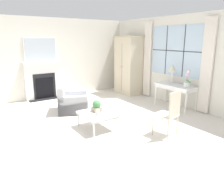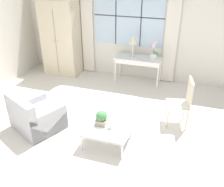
% 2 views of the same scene
% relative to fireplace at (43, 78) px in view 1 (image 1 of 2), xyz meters
% --- Properties ---
extents(ground_plane, '(14.00, 14.00, 0.00)m').
position_rel_fireplace_xyz_m(ground_plane, '(2.91, 0.34, -0.75)').
color(ground_plane, silver).
extents(wall_back_windowed, '(7.20, 0.14, 2.80)m').
position_rel_fireplace_xyz_m(wall_back_windowed, '(2.91, 3.37, 0.66)').
color(wall_back_windowed, silver).
rests_on(wall_back_windowed, ground_plane).
extents(wall_left, '(0.06, 7.20, 2.80)m').
position_rel_fireplace_xyz_m(wall_left, '(-0.12, 0.94, 0.65)').
color(wall_left, silver).
rests_on(wall_left, ground_plane).
extents(fireplace, '(0.34, 1.35, 2.14)m').
position_rel_fireplace_xyz_m(fireplace, '(0.00, 0.00, 0.00)').
color(fireplace, black).
rests_on(fireplace, ground_plane).
extents(armoire, '(1.09, 0.69, 2.19)m').
position_rel_fireplace_xyz_m(armoire, '(1.03, 2.98, 0.35)').
color(armoire, beige).
rests_on(armoire, ground_plane).
extents(console_table, '(1.25, 0.56, 0.72)m').
position_rel_fireplace_xyz_m(console_table, '(3.31, 3.01, -0.10)').
color(console_table, white).
rests_on(console_table, ground_plane).
extents(table_lamp, '(0.25, 0.25, 0.60)m').
position_rel_fireplace_xyz_m(table_lamp, '(3.15, 2.98, 0.45)').
color(table_lamp, silver).
rests_on(table_lamp, console_table).
extents(potted_orchid, '(0.21, 0.17, 0.52)m').
position_rel_fireplace_xyz_m(potted_orchid, '(3.71, 3.00, 0.17)').
color(potted_orchid, white).
rests_on(potted_orchid, console_table).
extents(armchair_upholstered, '(1.17, 1.13, 0.79)m').
position_rel_fireplace_xyz_m(armchair_upholstered, '(1.84, 0.24, -0.48)').
color(armchair_upholstered, '#B2B2B7').
rests_on(armchair_upholstered, ground_plane).
extents(side_chair_wooden, '(0.51, 0.51, 1.03)m').
position_rel_fireplace_xyz_m(side_chair_wooden, '(4.62, 1.27, -0.17)').
color(side_chair_wooden, white).
rests_on(side_chair_wooden, ground_plane).
extents(coffee_table, '(0.85, 0.70, 0.38)m').
position_rel_fireplace_xyz_m(coffee_table, '(3.36, 0.19, -0.41)').
color(coffee_table, silver).
rests_on(coffee_table, ground_plane).
extents(potted_plant_small, '(0.21, 0.21, 0.28)m').
position_rel_fireplace_xyz_m(potted_plant_small, '(3.24, 0.26, -0.23)').
color(potted_plant_small, tan).
rests_on(potted_plant_small, coffee_table).
extents(pillar_candle, '(0.11, 0.11, 0.13)m').
position_rel_fireplace_xyz_m(pillar_candle, '(3.44, 0.18, -0.31)').
color(pillar_candle, silver).
rests_on(pillar_candle, coffee_table).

